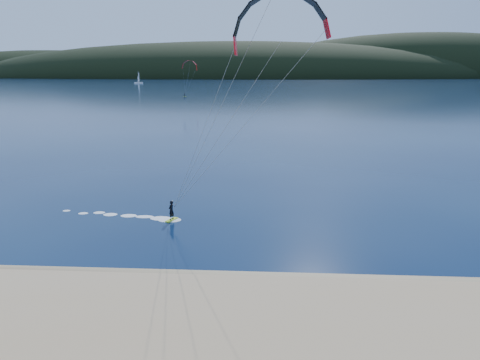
# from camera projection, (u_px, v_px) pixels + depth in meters

# --- Properties ---
(ground) EXTENTS (1800.00, 1800.00, 0.00)m
(ground) POSITION_uv_depth(u_px,v_px,m) (176.00, 319.00, 23.67)
(ground) COLOR #071838
(ground) RESTS_ON ground
(wet_sand) EXTENTS (220.00, 2.50, 0.10)m
(wet_sand) POSITION_uv_depth(u_px,v_px,m) (190.00, 279.00, 28.02)
(wet_sand) COLOR #876C4E
(wet_sand) RESTS_ON ground
(headland) EXTENTS (1200.00, 310.00, 140.00)m
(headland) POSITION_uv_depth(u_px,v_px,m) (266.00, 77.00, 746.93)
(headland) COLOR black
(headland) RESTS_ON ground
(kitesurfer_near) EXTENTS (23.05, 7.21, 16.98)m
(kitesurfer_near) POSITION_uv_depth(u_px,v_px,m) (272.00, 51.00, 31.57)
(kitesurfer_near) COLOR #B0D619
(kitesurfer_near) RESTS_ON ground
(kitesurfer_far) EXTENTS (7.81, 6.56, 15.19)m
(kitesurfer_far) POSITION_uv_depth(u_px,v_px,m) (189.00, 69.00, 210.56)
(kitesurfer_far) COLOR #B0D619
(kitesurfer_far) RESTS_ON ground
(sailboat) EXTENTS (7.72, 5.05, 11.14)m
(sailboat) POSITION_uv_depth(u_px,v_px,m) (139.00, 82.00, 424.20)
(sailboat) COLOR white
(sailboat) RESTS_ON ground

